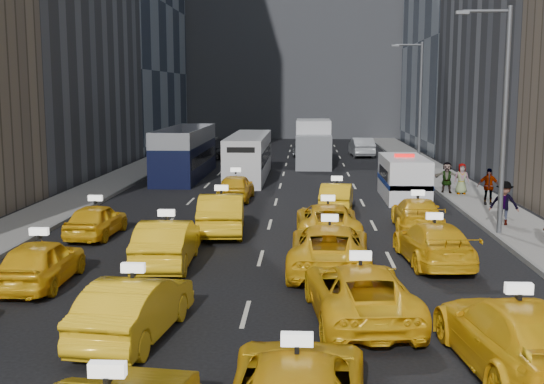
{
  "coord_description": "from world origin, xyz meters",
  "views": [
    {
      "loc": [
        1.55,
        -15.13,
        5.84
      ],
      "look_at": [
        0.28,
        10.25,
        2.0
      ],
      "focal_mm": 45.0,
      "sensor_mm": 36.0,
      "label": 1
    }
  ],
  "objects_px": {
    "double_decker": "(185,153)",
    "box_truck": "(313,143)",
    "city_bus": "(249,157)",
    "nypd_van": "(404,179)"
  },
  "relations": [
    {
      "from": "double_decker",
      "to": "box_truck",
      "type": "bearing_deg",
      "value": 41.54
    },
    {
      "from": "city_bus",
      "to": "box_truck",
      "type": "bearing_deg",
      "value": 64.1
    },
    {
      "from": "city_bus",
      "to": "nypd_van",
      "type": "bearing_deg",
      "value": -39.28
    },
    {
      "from": "box_truck",
      "to": "nypd_van",
      "type": "bearing_deg",
      "value": -73.55
    },
    {
      "from": "double_decker",
      "to": "city_bus",
      "type": "relative_size",
      "value": 1.0
    },
    {
      "from": "nypd_van",
      "to": "double_decker",
      "type": "height_order",
      "value": "double_decker"
    },
    {
      "from": "city_bus",
      "to": "box_truck",
      "type": "height_order",
      "value": "box_truck"
    },
    {
      "from": "city_bus",
      "to": "box_truck",
      "type": "distance_m",
      "value": 8.95
    },
    {
      "from": "nypd_van",
      "to": "double_decker",
      "type": "bearing_deg",
      "value": 142.47
    },
    {
      "from": "nypd_van",
      "to": "box_truck",
      "type": "distance_m",
      "value": 16.68
    }
  ]
}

